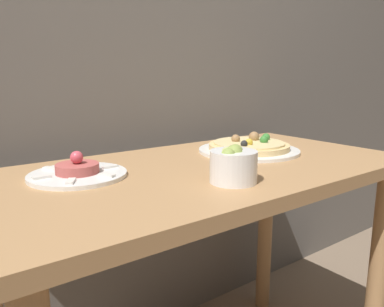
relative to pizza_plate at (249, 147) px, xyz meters
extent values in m
cube|color=#AD7F51|center=(-0.22, -0.06, -0.03)|extent=(1.17, 0.61, 0.03)
cylinder|color=#AD7F51|center=(0.30, -0.30, -0.41)|extent=(0.06, 0.06, 0.73)
cylinder|color=#AD7F51|center=(0.30, 0.18, -0.41)|extent=(0.06, 0.06, 0.73)
cylinder|color=white|center=(0.00, 0.00, -0.01)|extent=(0.32, 0.32, 0.01)
cylinder|color=#E5C17F|center=(0.00, 0.00, 0.00)|extent=(0.26, 0.26, 0.02)
cylinder|color=beige|center=(0.00, 0.00, 0.01)|extent=(0.23, 0.23, 0.01)
sphere|color=#387F33|center=(0.08, 0.00, 0.03)|extent=(0.03, 0.03, 0.03)
sphere|color=#997047|center=(-0.03, 0.04, 0.03)|extent=(0.03, 0.03, 0.03)
sphere|color=gold|center=(-0.03, -0.03, 0.02)|extent=(0.02, 0.02, 0.02)
sphere|color=black|center=(-0.06, -0.04, 0.02)|extent=(0.02, 0.02, 0.02)
sphere|color=#997047|center=(0.04, 0.02, 0.03)|extent=(0.03, 0.03, 0.03)
sphere|color=#387F33|center=(0.03, -0.03, 0.03)|extent=(0.03, 0.03, 0.03)
cylinder|color=white|center=(-0.55, 0.03, -0.01)|extent=(0.23, 0.23, 0.01)
cylinder|color=#B2514C|center=(-0.55, 0.03, 0.01)|extent=(0.10, 0.10, 0.02)
sphere|color=#DB4C5B|center=(-0.55, 0.03, 0.03)|extent=(0.03, 0.03, 0.03)
cube|color=white|center=(-0.46, 0.03, 0.00)|extent=(0.04, 0.02, 0.01)
cube|color=white|center=(-0.51, 0.10, 0.00)|extent=(0.03, 0.04, 0.01)
cube|color=white|center=(-0.59, 0.10, 0.00)|extent=(0.03, 0.04, 0.01)
cube|color=white|center=(-0.63, 0.03, 0.00)|extent=(0.04, 0.02, 0.01)
cube|color=white|center=(-0.59, -0.04, 0.00)|extent=(0.03, 0.04, 0.01)
cube|color=white|center=(-0.51, -0.04, 0.00)|extent=(0.03, 0.04, 0.01)
cylinder|color=white|center=(-0.28, -0.23, 0.02)|extent=(0.11, 0.11, 0.07)
sphere|color=#8EA34C|center=(-0.30, -0.24, 0.05)|extent=(0.03, 0.03, 0.03)
sphere|color=#8EA34C|center=(-0.26, -0.22, 0.05)|extent=(0.04, 0.04, 0.04)
sphere|color=#8EA34C|center=(-0.28, -0.23, 0.05)|extent=(0.03, 0.03, 0.03)
sphere|color=#B7BC70|center=(-0.29, -0.21, 0.05)|extent=(0.03, 0.03, 0.03)
sphere|color=#8EA34C|center=(-0.28, -0.23, 0.05)|extent=(0.04, 0.04, 0.04)
camera|label=1|loc=(-0.85, -0.84, 0.22)|focal=35.00mm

